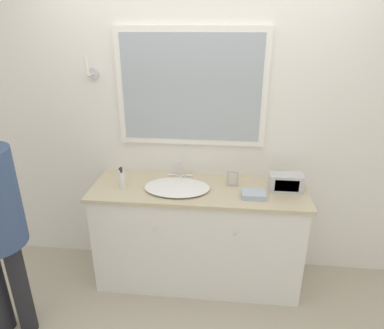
{
  "coord_description": "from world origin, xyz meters",
  "views": [
    {
      "loc": [
        0.2,
        -2.09,
        2.05
      ],
      "look_at": [
        -0.05,
        0.27,
        1.06
      ],
      "focal_mm": 32.0,
      "sensor_mm": 36.0,
      "label": 1
    }
  ],
  "objects_px": {
    "soap_bottle": "(122,179)",
    "appliance_box": "(286,183)",
    "sink_basin": "(177,187)",
    "picture_frame": "(233,179)"
  },
  "relations": [
    {
      "from": "soap_bottle",
      "to": "appliance_box",
      "type": "distance_m",
      "value": 1.26
    },
    {
      "from": "appliance_box",
      "to": "picture_frame",
      "type": "xyz_separation_m",
      "value": [
        -0.4,
        0.03,
        -0.0
      ]
    },
    {
      "from": "soap_bottle",
      "to": "picture_frame",
      "type": "distance_m",
      "value": 0.86
    },
    {
      "from": "appliance_box",
      "to": "picture_frame",
      "type": "relative_size",
      "value": 1.93
    },
    {
      "from": "sink_basin",
      "to": "picture_frame",
      "type": "height_order",
      "value": "sink_basin"
    },
    {
      "from": "appliance_box",
      "to": "picture_frame",
      "type": "height_order",
      "value": "appliance_box"
    },
    {
      "from": "soap_bottle",
      "to": "appliance_box",
      "type": "relative_size",
      "value": 0.68
    },
    {
      "from": "picture_frame",
      "to": "appliance_box",
      "type": "bearing_deg",
      "value": -4.91
    },
    {
      "from": "sink_basin",
      "to": "picture_frame",
      "type": "distance_m",
      "value": 0.44
    },
    {
      "from": "soap_bottle",
      "to": "picture_frame",
      "type": "bearing_deg",
      "value": 7.33
    }
  ]
}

